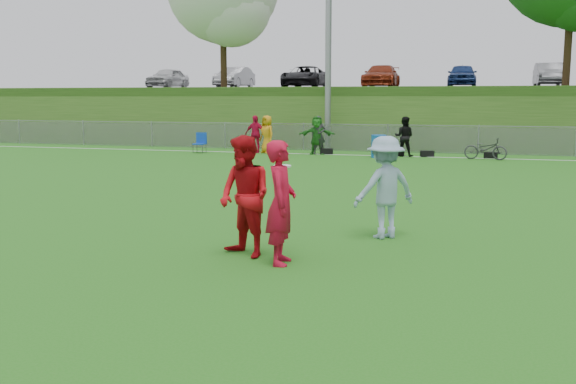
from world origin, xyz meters
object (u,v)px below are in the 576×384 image
(player_blue, at_px, (385,187))
(player_red_center, at_px, (245,197))
(bicycle, at_px, (486,149))
(recycling_bin, at_px, (379,146))
(frisbee, at_px, (282,166))
(player_red_left, at_px, (281,203))

(player_blue, bearing_deg, player_red_center, 7.12)
(player_blue, relative_size, bicycle, 1.08)
(player_red_center, xyz_separation_m, recycling_bin, (-0.33, 17.39, -0.49))
(player_red_center, xyz_separation_m, player_blue, (1.94, 1.97, -0.05))
(player_blue, distance_m, recycling_bin, 15.59)
(frisbee, xyz_separation_m, bicycle, (3.44, 17.34, -0.98))
(player_blue, bearing_deg, recycling_bin, -119.92)
(player_red_left, xyz_separation_m, player_blue, (1.26, 2.26, -0.02))
(recycling_bin, height_order, bicycle, recycling_bin)
(bicycle, bearing_deg, frisbee, -180.00)
(player_red_center, xyz_separation_m, frisbee, (0.52, 0.32, 0.47))
(player_red_left, xyz_separation_m, recycling_bin, (-1.01, 17.68, -0.47))
(player_red_center, bearing_deg, bicycle, 108.62)
(player_red_left, bearing_deg, recycling_bin, -5.54)
(player_red_center, height_order, recycling_bin, player_red_center)
(player_red_center, relative_size, recycling_bin, 2.04)
(player_red_left, relative_size, player_blue, 1.03)
(player_red_center, bearing_deg, frisbee, 63.13)
(player_red_center, xyz_separation_m, bicycle, (3.95, 17.66, -0.52))
(player_red_center, distance_m, recycling_bin, 17.40)
(player_blue, height_order, bicycle, player_blue)
(frisbee, distance_m, bicycle, 17.70)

